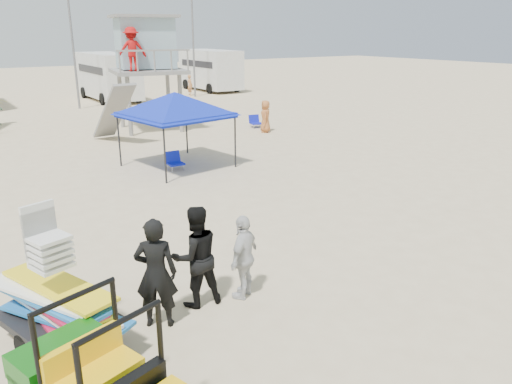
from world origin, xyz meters
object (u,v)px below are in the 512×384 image
utility_cart (103,384)px  canopy_blue (175,96)px  surf_trailer (55,298)px  man_left (156,273)px  lifeguard_tower (143,47)px

utility_cart → canopy_blue: bearing=61.1°
utility_cart → canopy_blue: size_ratio=0.72×
surf_trailer → man_left: (1.52, -0.30, 0.11)m
utility_cart → canopy_blue: canopy_blue is taller
man_left → lifeguard_tower: size_ratio=0.36×
utility_cart → surf_trailer: (0.00, 2.33, 0.01)m
man_left → lifeguard_tower: 18.21m
surf_trailer → man_left: surf_trailer is taller
surf_trailer → lifeguard_tower: size_ratio=0.46×
utility_cart → surf_trailer: size_ratio=1.05×
lifeguard_tower → canopy_blue: (-1.91, -7.46, -1.43)m
utility_cart → canopy_blue: 12.99m
lifeguard_tower → canopy_blue: bearing=-104.4°
man_left → lifeguard_tower: lifeguard_tower is taller
surf_trailer → canopy_blue: canopy_blue is taller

